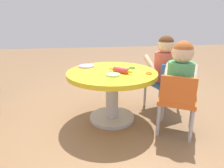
# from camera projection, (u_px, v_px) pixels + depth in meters

# --- Properties ---
(ground_plane) EXTENTS (10.00, 10.00, 0.00)m
(ground_plane) POSITION_uv_depth(u_px,v_px,m) (112.00, 119.00, 2.00)
(ground_plane) COLOR olive
(craft_table) EXTENTS (0.84, 0.84, 0.48)m
(craft_table) POSITION_uv_depth(u_px,v_px,m) (112.00, 84.00, 1.89)
(craft_table) COLOR silver
(craft_table) RESTS_ON ground
(child_chair_left) EXTENTS (0.41, 0.41, 0.54)m
(child_chair_left) POSITION_uv_depth(u_px,v_px,m) (177.00, 100.00, 1.67)
(child_chair_left) COLOR #B7B7BC
(child_chair_left) RESTS_ON ground
(seated_child_left) EXTENTS (0.43, 0.40, 0.51)m
(seated_child_left) POSITION_uv_depth(u_px,v_px,m) (181.00, 73.00, 1.63)
(seated_child_left) COLOR #3F4772
(seated_child_left) RESTS_ON ground
(child_chair_right) EXTENTS (0.37, 0.37, 0.54)m
(child_chair_right) POSITION_uv_depth(u_px,v_px,m) (165.00, 83.00, 2.11)
(child_chair_right) COLOR #B7B7BC
(child_chair_right) RESTS_ON ground
(seated_child_right) EXTENTS (0.41, 0.35, 0.51)m
(seated_child_right) POSITION_uv_depth(u_px,v_px,m) (164.00, 61.00, 2.08)
(seated_child_right) COLOR #3F4772
(seated_child_right) RESTS_ON ground
(rolling_pin) EXTENTS (0.17, 0.18, 0.05)m
(rolling_pin) POSITION_uv_depth(u_px,v_px,m) (121.00, 70.00, 1.80)
(rolling_pin) COLOR #D83F3F
(rolling_pin) RESTS_ON craft_table
(craft_scissors) EXTENTS (0.11, 0.14, 0.01)m
(craft_scissors) POSITION_uv_depth(u_px,v_px,m) (116.00, 68.00, 1.95)
(craft_scissors) COLOR silver
(craft_scissors) RESTS_ON craft_table
(playdough_blob_0) EXTENTS (0.12, 0.12, 0.01)m
(playdough_blob_0) POSITION_uv_depth(u_px,v_px,m) (113.00, 75.00, 1.72)
(playdough_blob_0) COLOR #B2E58C
(playdough_blob_0) RESTS_ON craft_table
(playdough_blob_1) EXTENTS (0.16, 0.16, 0.01)m
(playdough_blob_1) POSITION_uv_depth(u_px,v_px,m) (86.00, 66.00, 2.02)
(playdough_blob_1) COLOR #CC99E5
(playdough_blob_1) RESTS_ON craft_table
(cookie_cutter_0) EXTENTS (0.07, 0.07, 0.01)m
(cookie_cutter_0) POSITION_uv_depth(u_px,v_px,m) (132.00, 68.00, 1.96)
(cookie_cutter_0) COLOR #4CB259
(cookie_cutter_0) RESTS_ON craft_table
(cookie_cutter_1) EXTENTS (0.06, 0.06, 0.01)m
(cookie_cutter_1) POSITION_uv_depth(u_px,v_px,m) (149.00, 73.00, 1.77)
(cookie_cutter_1) COLOR orange
(cookie_cutter_1) RESTS_ON craft_table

